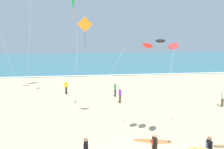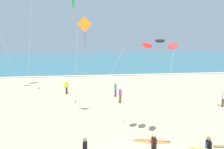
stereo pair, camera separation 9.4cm
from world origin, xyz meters
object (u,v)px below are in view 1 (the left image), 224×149
bystander_yellow_top (66,87)px  driftwood_log (223,146)px  surfer_trailing (154,144)px  bystander_white_top (223,98)px  kite_diamond_emerald_mid (73,4)px  kite_arc_charcoal_high (160,44)px  bystander_green_top (115,89)px  bystander_purple_top (120,95)px  kite_diamond_amber_far (86,29)px

bystander_yellow_top → driftwood_log: (10.01, -14.52, -0.73)m
surfer_trailing → bystander_white_top: (9.59, 8.57, -0.23)m
surfer_trailing → bystander_yellow_top: bearing=108.8°
kite_diamond_emerald_mid → kite_arc_charcoal_high: kite_diamond_emerald_mid is taller
bystander_green_top → driftwood_log: bystander_green_top is taller
bystander_white_top → bystander_purple_top: (-9.37, 2.56, 0.00)m
bystander_yellow_top → driftwood_log: size_ratio=1.50×
kite_arc_charcoal_high → bystander_white_top: 12.14m
surfer_trailing → bystander_yellow_top: size_ratio=1.34×
kite_diamond_amber_far → bystander_yellow_top: bearing=102.9°
kite_arc_charcoal_high → kite_diamond_amber_far: bearing=133.8°
kite_arc_charcoal_high → driftwood_log: kite_arc_charcoal_high is taller
kite_arc_charcoal_high → bystander_green_top: (-0.75, 11.76, -5.25)m
bystander_white_top → bystander_purple_top: size_ratio=1.00×
kite_diamond_amber_far → bystander_green_top: (3.27, 7.57, -6.26)m
bystander_green_top → driftwood_log: 13.40m
driftwood_log → kite_diamond_emerald_mid: bearing=142.6°
bystander_white_top → bystander_purple_top: 9.71m
bystander_yellow_top → kite_arc_charcoal_high: bearing=-65.6°
bystander_white_top → bystander_purple_top: same height
kite_diamond_emerald_mid → bystander_green_top: (4.21, 5.88, -8.21)m
surfer_trailing → kite_diamond_amber_far: bearing=117.1°
kite_diamond_emerald_mid → driftwood_log: kite_diamond_emerald_mid is taller
bystander_green_top → bystander_purple_top: 2.56m
surfer_trailing → bystander_green_top: size_ratio=1.34×
kite_diamond_emerald_mid → bystander_white_top: size_ratio=6.27×
surfer_trailing → driftwood_log: size_ratio=2.01×
kite_arc_charcoal_high → bystander_yellow_top: (-6.20, 13.70, -5.25)m
kite_diamond_emerald_mid → bystander_purple_top: bearing=37.6°
kite_arc_charcoal_high → bystander_white_top: kite_arc_charcoal_high is taller
surfer_trailing → kite_diamond_amber_far: (-3.13, 6.12, 6.03)m
bystander_green_top → driftwood_log: size_ratio=1.50×
kite_diamond_amber_far → bystander_yellow_top: (-2.18, 9.51, -6.26)m
bystander_purple_top → driftwood_log: (4.46, -10.02, -0.73)m
kite_diamond_emerald_mid → kite_arc_charcoal_high: bearing=-49.8°
bystander_green_top → bystander_yellow_top: bearing=160.4°
kite_arc_charcoal_high → bystander_green_top: 12.90m
kite_arc_charcoal_high → bystander_yellow_top: 15.93m
bystander_white_top → kite_arc_charcoal_high: bearing=-142.7°
bystander_white_top → driftwood_log: (-4.90, -7.46, -0.73)m
kite_diamond_amber_far → bystander_purple_top: size_ratio=4.99×
bystander_green_top → kite_arc_charcoal_high: bearing=-86.3°
bystander_purple_top → bystander_white_top: bearing=-15.3°
kite_diamond_amber_far → bystander_yellow_top: 11.59m
bystander_green_top → bystander_purple_top: bearing=-87.9°
bystander_purple_top → bystander_yellow_top: (-5.54, 4.50, 0.00)m
kite_diamond_emerald_mid → kite_arc_charcoal_high: 8.24m
kite_arc_charcoal_high → bystander_purple_top: size_ratio=4.00×
kite_diamond_amber_far → kite_arc_charcoal_high: size_ratio=1.25×
kite_diamond_amber_far → bystander_white_top: 14.39m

